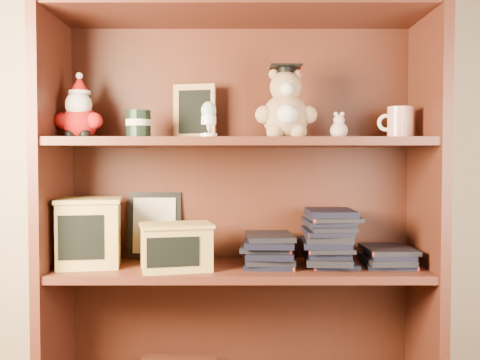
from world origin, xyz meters
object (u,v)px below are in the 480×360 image
object	(u,v)px
grad_teddy_bear	(286,110)
teacher_mug	(399,123)
bookcase	(239,192)
treats_box	(89,232)

from	to	relation	value
grad_teddy_bear	teacher_mug	distance (m)	0.36
grad_teddy_bear	teacher_mug	xyz separation A→B (m)	(0.36, 0.01, -0.04)
teacher_mug	bookcase	bearing A→B (deg)	174.22
bookcase	grad_teddy_bear	world-z (taller)	bookcase
grad_teddy_bear	treats_box	bearing A→B (deg)	179.43
bookcase	teacher_mug	world-z (taller)	bookcase
bookcase	treats_box	bearing A→B (deg)	-173.76
bookcase	teacher_mug	size ratio (longest dim) A/B	14.45
bookcase	grad_teddy_bear	distance (m)	0.30
grad_teddy_bear	treats_box	size ratio (longest dim) A/B	1.04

